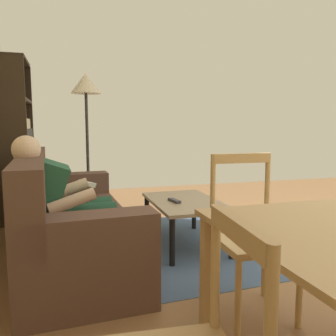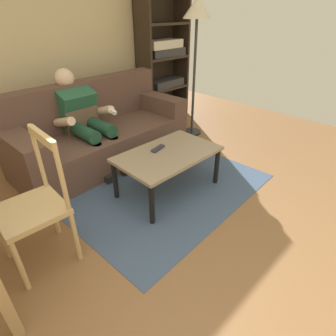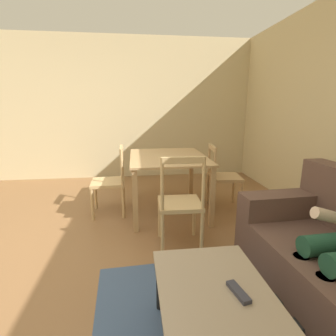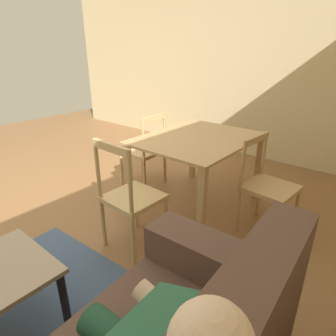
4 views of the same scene
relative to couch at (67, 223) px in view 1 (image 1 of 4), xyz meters
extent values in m
cube|color=brown|center=(0.01, -0.07, -0.13)|extent=(2.14, 0.95, 0.40)
cube|color=brown|center=(-0.01, 0.26, 0.33)|extent=(2.10, 0.30, 0.51)
cube|color=brown|center=(-0.92, -0.11, 0.18)|extent=(0.28, 0.86, 0.22)
cube|color=brown|center=(0.93, -0.03, 0.18)|extent=(0.28, 0.86, 0.22)
cube|color=brown|center=(-0.17, 0.09, 0.25)|extent=(0.41, 0.16, 0.36)
cube|color=#23563D|center=(-0.18, 0.15, 0.30)|extent=(0.42, 0.39, 0.53)
sphere|color=beige|center=(-0.19, 0.27, 0.64)|extent=(0.21, 0.21, 0.21)
cylinder|color=#1C4530|center=(-0.28, -0.16, 0.14)|extent=(0.17, 0.45, 0.15)
cylinder|color=beige|center=(-0.27, -0.38, -0.13)|extent=(0.11, 0.11, 0.40)
cube|color=black|center=(-0.26, -0.46, -0.29)|extent=(0.11, 0.24, 0.08)
cylinder|color=#1C4530|center=(-0.06, -0.15, 0.14)|extent=(0.17, 0.45, 0.15)
cylinder|color=beige|center=(-0.05, -0.37, -0.13)|extent=(0.11, 0.11, 0.40)
cube|color=black|center=(-0.04, -0.45, -0.29)|extent=(0.11, 0.24, 0.08)
cylinder|color=beige|center=(-0.42, -0.04, 0.27)|extent=(0.11, 0.36, 0.19)
cylinder|color=beige|center=(0.07, -0.02, 0.27)|extent=(0.11, 0.36, 0.19)
cube|color=white|center=(0.08, -0.18, 0.31)|extent=(0.05, 0.16, 0.08)
cube|color=gray|center=(0.09, -1.09, 0.09)|extent=(0.99, 0.62, 0.03)
cylinder|color=black|center=(-0.37, -1.35, -0.13)|extent=(0.05, 0.05, 0.40)
cylinder|color=black|center=(0.55, -1.35, -0.13)|extent=(0.05, 0.05, 0.40)
cylinder|color=black|center=(-0.37, -0.82, -0.13)|extent=(0.05, 0.05, 0.40)
cylinder|color=black|center=(0.55, -0.82, -0.13)|extent=(0.05, 0.05, 0.40)
cube|color=#2D2D38|center=(0.06, -0.97, 0.12)|extent=(0.18, 0.08, 0.02)
cube|color=#2D2319|center=(1.22, 0.58, 0.62)|extent=(0.04, 0.36, 1.90)
cube|color=#2D2319|center=(2.04, 0.58, 0.62)|extent=(0.04, 0.36, 1.90)
cube|color=#2D2319|center=(1.63, 0.75, 0.62)|extent=(0.85, 0.02, 1.90)
cube|color=#2D2319|center=(1.63, 0.58, -0.31)|extent=(0.78, 0.36, 0.04)
cube|color=#2D2319|center=(1.63, 0.58, 0.16)|extent=(0.78, 0.36, 0.04)
cube|color=#2D2319|center=(1.63, 0.58, 0.64)|extent=(0.78, 0.36, 0.04)
cube|color=#2D2319|center=(1.63, 0.58, 1.11)|extent=(0.78, 0.36, 0.04)
cube|color=#2D2319|center=(1.63, 0.58, 1.59)|extent=(0.78, 0.36, 0.04)
cube|color=#2D5193|center=(1.63, 0.56, -0.23)|extent=(0.64, 0.29, 0.12)
cube|color=teal|center=(1.63, 0.56, -0.11)|extent=(0.65, 0.32, 0.12)
cube|color=#333338|center=(1.65, 0.56, 0.24)|extent=(0.65, 0.32, 0.12)
cube|color=#333338|center=(1.65, 0.56, 0.72)|extent=(0.65, 0.31, 0.12)
cube|color=beige|center=(1.60, 0.56, 0.84)|extent=(0.64, 0.30, 0.12)
cube|color=tan|center=(-1.55, -0.62, 0.04)|extent=(0.06, 0.06, 0.74)
cylinder|color=tan|center=(-1.95, -0.48, 0.34)|extent=(0.03, 0.03, 0.44)
cylinder|color=tan|center=(-2.33, -0.45, 0.34)|extent=(0.03, 0.03, 0.44)
cube|color=tan|center=(-2.14, -0.46, 0.53)|extent=(0.38, 0.07, 0.06)
cube|color=tan|center=(-1.20, -1.07, 0.13)|extent=(0.43, 0.43, 0.04)
cylinder|color=tan|center=(-1.39, -0.87, -0.10)|extent=(0.04, 0.04, 0.45)
cylinder|color=tan|center=(-1.40, -1.25, -0.10)|extent=(0.04, 0.04, 0.45)
cylinder|color=tan|center=(-1.01, -0.88, -0.10)|extent=(0.04, 0.04, 0.45)
cylinder|color=tan|center=(-1.02, -1.26, -0.10)|extent=(0.04, 0.04, 0.45)
cylinder|color=tan|center=(-1.01, -0.88, 0.38)|extent=(0.03, 0.03, 0.52)
cylinder|color=tan|center=(-1.02, -1.26, 0.38)|extent=(0.03, 0.03, 0.52)
cube|color=tan|center=(-1.01, -1.07, 0.61)|extent=(0.05, 0.38, 0.06)
cube|color=#3D5170|center=(0.09, -1.09, -0.33)|extent=(2.07, 1.50, 0.01)
cylinder|color=black|center=(1.40, -0.27, -0.31)|extent=(0.28, 0.28, 0.03)
cylinder|color=#333333|center=(1.40, -0.27, 0.43)|extent=(0.04, 0.04, 1.53)
cone|color=beige|center=(1.40, -0.27, 1.32)|extent=(0.36, 0.36, 0.24)
camera|label=1|loc=(-2.98, -0.01, 0.82)|focal=37.17mm
camera|label=2|loc=(-1.55, -2.75, 1.31)|focal=29.02mm
camera|label=3|loc=(1.19, -1.49, 1.09)|focal=27.60mm
camera|label=4|loc=(0.22, 0.49, 1.27)|focal=30.74mm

